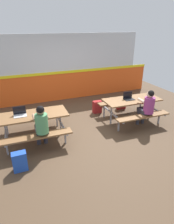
{
  "coord_description": "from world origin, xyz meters",
  "views": [
    {
      "loc": [
        -1.96,
        -4.8,
        2.89
      ],
      "look_at": [
        0.0,
        0.0,
        0.55
      ],
      "focal_mm": 31.18,
      "sensor_mm": 36.0,
      "label": 1
    }
  ],
  "objects_px": {
    "laptop_silver": "(20,114)",
    "laptop_dark": "(129,98)",
    "picnic_table_left": "(33,120)",
    "student_nearer": "(41,124)",
    "tote_bag_bright": "(121,104)",
    "picnic_table_right": "(132,104)",
    "student_further": "(147,106)",
    "satchel_spare": "(97,107)",
    "backpack_dark": "(20,162)"
  },
  "relations": [
    {
      "from": "laptop_silver",
      "to": "laptop_dark",
      "type": "bearing_deg",
      "value": -0.67
    },
    {
      "from": "picnic_table_left",
      "to": "student_nearer",
      "type": "relative_size",
      "value": 1.51
    },
    {
      "from": "tote_bag_bright",
      "to": "laptop_dark",
      "type": "bearing_deg",
      "value": -110.26
    },
    {
      "from": "picnic_table_right",
      "to": "student_further",
      "type": "height_order",
      "value": "student_further"
    },
    {
      "from": "student_further",
      "to": "satchel_spare",
      "type": "relative_size",
      "value": 2.74
    },
    {
      "from": "student_nearer",
      "to": "student_further",
      "type": "distance_m",
      "value": 3.09
    },
    {
      "from": "satchel_spare",
      "to": "student_further",
      "type": "bearing_deg",
      "value": -59.5
    },
    {
      "from": "student_nearer",
      "to": "laptop_dark",
      "type": "relative_size",
      "value": 3.69
    },
    {
      "from": "laptop_dark",
      "to": "student_further",
      "type": "bearing_deg",
      "value": -67.07
    },
    {
      "from": "laptop_silver",
      "to": "picnic_table_right",
      "type": "bearing_deg",
      "value": -1.34
    },
    {
      "from": "picnic_table_left",
      "to": "student_nearer",
      "type": "distance_m",
      "value": 0.59
    },
    {
      "from": "picnic_table_right",
      "to": "student_nearer",
      "type": "height_order",
      "value": "student_nearer"
    },
    {
      "from": "backpack_dark",
      "to": "laptop_silver",
      "type": "bearing_deg",
      "value": 81.58
    },
    {
      "from": "picnic_table_left",
      "to": "tote_bag_bright",
      "type": "relative_size",
      "value": 4.24
    },
    {
      "from": "backpack_dark",
      "to": "tote_bag_bright",
      "type": "relative_size",
      "value": 1.02
    },
    {
      "from": "student_nearer",
      "to": "student_further",
      "type": "relative_size",
      "value": 1.0
    },
    {
      "from": "picnic_table_left",
      "to": "picnic_table_right",
      "type": "bearing_deg",
      "value": -0.59
    },
    {
      "from": "picnic_table_right",
      "to": "laptop_silver",
      "type": "xyz_separation_m",
      "value": [
        -3.38,
        0.08,
        0.21
      ]
    },
    {
      "from": "satchel_spare",
      "to": "laptop_dark",
      "type": "bearing_deg",
      "value": -55.13
    },
    {
      "from": "picnic_table_left",
      "to": "laptop_silver",
      "type": "distance_m",
      "value": 0.38
    },
    {
      "from": "laptop_dark",
      "to": "tote_bag_bright",
      "type": "bearing_deg",
      "value": 69.74
    },
    {
      "from": "student_nearer",
      "to": "backpack_dark",
      "type": "bearing_deg",
      "value": -135.14
    },
    {
      "from": "student_further",
      "to": "student_nearer",
      "type": "bearing_deg",
      "value": 179.4
    },
    {
      "from": "student_further",
      "to": "backpack_dark",
      "type": "height_order",
      "value": "student_further"
    },
    {
      "from": "student_further",
      "to": "tote_bag_bright",
      "type": "bearing_deg",
      "value": 86.81
    },
    {
      "from": "laptop_silver",
      "to": "backpack_dark",
      "type": "xyz_separation_m",
      "value": [
        -0.18,
        -1.22,
        -0.57
      ]
    },
    {
      "from": "picnic_table_left",
      "to": "student_further",
      "type": "height_order",
      "value": "student_further"
    },
    {
      "from": "tote_bag_bright",
      "to": "laptop_silver",
      "type": "bearing_deg",
      "value": -166.24
    },
    {
      "from": "satchel_spare",
      "to": "student_nearer",
      "type": "bearing_deg",
      "value": -145.54
    },
    {
      "from": "student_further",
      "to": "laptop_silver",
      "type": "height_order",
      "value": "student_further"
    },
    {
      "from": "student_nearer",
      "to": "satchel_spare",
      "type": "bearing_deg",
      "value": 34.46
    },
    {
      "from": "student_nearer",
      "to": "laptop_silver",
      "type": "xyz_separation_m",
      "value": [
        -0.43,
        0.61,
        0.08
      ]
    },
    {
      "from": "laptop_dark",
      "to": "tote_bag_bright",
      "type": "distance_m",
      "value": 1.15
    },
    {
      "from": "picnic_table_right",
      "to": "laptop_silver",
      "type": "distance_m",
      "value": 3.38
    },
    {
      "from": "laptop_silver",
      "to": "satchel_spare",
      "type": "bearing_deg",
      "value": 18.81
    },
    {
      "from": "laptop_dark",
      "to": "satchel_spare",
      "type": "relative_size",
      "value": 0.74
    },
    {
      "from": "student_nearer",
      "to": "picnic_table_left",
      "type": "bearing_deg",
      "value": 102.31
    },
    {
      "from": "student_further",
      "to": "laptop_silver",
      "type": "bearing_deg",
      "value": 169.69
    },
    {
      "from": "laptop_silver",
      "to": "backpack_dark",
      "type": "bearing_deg",
      "value": -98.42
    },
    {
      "from": "picnic_table_left",
      "to": "laptop_dark",
      "type": "xyz_separation_m",
      "value": [
        2.96,
        0.01,
        0.21
      ]
    },
    {
      "from": "laptop_dark",
      "to": "satchel_spare",
      "type": "bearing_deg",
      "value": 124.87
    },
    {
      "from": "tote_bag_bright",
      "to": "student_nearer",
      "type": "bearing_deg",
      "value": -154.83
    },
    {
      "from": "backpack_dark",
      "to": "picnic_table_right",
      "type": "bearing_deg",
      "value": 17.77
    },
    {
      "from": "student_further",
      "to": "backpack_dark",
      "type": "xyz_separation_m",
      "value": [
        -3.7,
        -0.58,
        -0.49
      ]
    },
    {
      "from": "picnic_table_left",
      "to": "backpack_dark",
      "type": "relative_size",
      "value": 4.14
    },
    {
      "from": "picnic_table_right",
      "to": "student_nearer",
      "type": "relative_size",
      "value": 1.51
    },
    {
      "from": "picnic_table_right",
      "to": "student_further",
      "type": "relative_size",
      "value": 1.51
    },
    {
      "from": "picnic_table_left",
      "to": "student_nearer",
      "type": "xyz_separation_m",
      "value": [
        0.12,
        -0.56,
        0.13
      ]
    },
    {
      "from": "laptop_silver",
      "to": "student_nearer",
      "type": "bearing_deg",
      "value": -54.56
    },
    {
      "from": "student_nearer",
      "to": "laptop_silver",
      "type": "bearing_deg",
      "value": 125.44
    }
  ]
}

